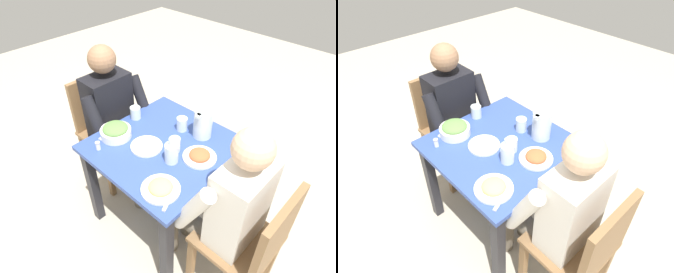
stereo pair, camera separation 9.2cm
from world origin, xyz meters
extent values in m
plane|color=#B7AD99|center=(0.00, 0.00, 0.00)|extent=(8.00, 8.00, 0.00)
cube|color=#334C99|center=(0.00, 0.00, 0.69)|extent=(0.82, 0.82, 0.03)
cube|color=#232328|center=(-0.35, -0.35, 0.34)|extent=(0.06, 0.06, 0.68)
cube|color=#232328|center=(0.35, -0.35, 0.34)|extent=(0.06, 0.06, 0.68)
cube|color=#232328|center=(-0.35, 0.35, 0.34)|extent=(0.06, 0.06, 0.68)
cube|color=#232328|center=(0.35, 0.35, 0.34)|extent=(0.06, 0.06, 0.68)
cube|color=olive|center=(0.09, -0.79, 0.22)|extent=(0.04, 0.04, 0.44)
cube|color=olive|center=(-0.25, -0.45, 0.22)|extent=(0.04, 0.04, 0.44)
cube|color=olive|center=(0.09, -0.45, 0.22)|extent=(0.04, 0.04, 0.44)
cube|color=olive|center=(-0.08, -0.62, 0.45)|extent=(0.40, 0.40, 0.03)
cube|color=olive|center=(-0.08, -0.80, 0.67)|extent=(0.38, 0.04, 0.42)
cube|color=olive|center=(0.19, 0.79, 0.22)|extent=(0.04, 0.04, 0.44)
cube|color=olive|center=(-0.15, 0.79, 0.22)|extent=(0.04, 0.04, 0.44)
cube|color=olive|center=(0.19, 0.45, 0.22)|extent=(0.04, 0.04, 0.44)
cube|color=olive|center=(-0.15, 0.45, 0.22)|extent=(0.04, 0.04, 0.44)
cube|color=olive|center=(0.02, 0.62, 0.45)|extent=(0.40, 0.40, 0.03)
cube|color=olive|center=(0.02, 0.80, 0.67)|extent=(0.38, 0.04, 0.42)
cube|color=silver|center=(-0.08, -0.59, 0.71)|extent=(0.32, 0.20, 0.50)
sphere|color=#DBB28E|center=(-0.08, -0.59, 1.08)|extent=(0.19, 0.19, 0.19)
cylinder|color=#665B4C|center=(-0.16, -0.40, 0.43)|extent=(0.11, 0.38, 0.11)
cylinder|color=#665B4C|center=(-0.16, -0.21, 0.23)|extent=(0.10, 0.10, 0.46)
cylinder|color=silver|center=(-0.28, -0.45, 0.74)|extent=(0.08, 0.23, 0.37)
cylinder|color=#665B4C|center=(0.01, -0.40, 0.43)|extent=(0.11, 0.38, 0.11)
cylinder|color=#665B4C|center=(0.01, -0.21, 0.23)|extent=(0.10, 0.10, 0.46)
cylinder|color=silver|center=(0.12, -0.45, 0.74)|extent=(0.08, 0.23, 0.37)
cube|color=black|center=(0.02, 0.59, 0.71)|extent=(0.32, 0.20, 0.50)
sphere|color=#936B4C|center=(0.02, 0.59, 1.08)|extent=(0.19, 0.19, 0.19)
cylinder|color=#665B4C|center=(0.11, 0.40, 0.43)|extent=(0.11, 0.38, 0.11)
cylinder|color=#665B4C|center=(0.11, 0.21, 0.23)|extent=(0.10, 0.10, 0.46)
cylinder|color=black|center=(0.22, 0.45, 0.74)|extent=(0.08, 0.23, 0.37)
cylinder|color=#665B4C|center=(-0.06, 0.40, 0.43)|extent=(0.11, 0.38, 0.11)
cylinder|color=#665B4C|center=(-0.06, 0.21, 0.23)|extent=(0.10, 0.10, 0.46)
cylinder|color=black|center=(-0.18, 0.45, 0.74)|extent=(0.08, 0.23, 0.37)
cylinder|color=silver|center=(0.23, -0.11, 0.80)|extent=(0.12, 0.12, 0.19)
cube|color=silver|center=(0.31, -0.11, 0.81)|extent=(0.02, 0.02, 0.11)
cube|color=silver|center=(0.18, -0.11, 0.89)|extent=(0.04, 0.03, 0.02)
cylinder|color=white|center=(-0.15, 0.29, 0.74)|extent=(0.20, 0.20, 0.05)
ellipsoid|color=#608E47|center=(-0.15, 0.29, 0.77)|extent=(0.16, 0.16, 0.06)
cylinder|color=white|center=(-0.09, 0.06, 0.71)|extent=(0.20, 0.20, 0.01)
ellipsoid|color=white|center=(-0.09, 0.06, 0.73)|extent=(0.12, 0.12, 0.04)
cylinder|color=white|center=(-0.28, -0.24, 0.71)|extent=(0.21, 0.21, 0.01)
ellipsoid|color=#E0C670|center=(-0.28, -0.24, 0.73)|extent=(0.13, 0.13, 0.05)
cylinder|color=white|center=(0.05, -0.23, 0.71)|extent=(0.20, 0.20, 0.01)
ellipsoid|color=#CC5B33|center=(0.05, -0.23, 0.73)|extent=(0.12, 0.12, 0.05)
cylinder|color=silver|center=(0.19, 0.03, 0.75)|extent=(0.07, 0.07, 0.09)
cylinder|color=silver|center=(0.07, 0.35, 0.75)|extent=(0.07, 0.07, 0.09)
cylinder|color=silver|center=(0.01, -0.08, 0.75)|extent=(0.07, 0.07, 0.09)
cylinder|color=silver|center=(-0.08, -0.13, 0.77)|extent=(0.08, 0.08, 0.12)
cylinder|color=white|center=(-0.08, -0.13, 0.74)|extent=(0.07, 0.07, 0.07)
cylinder|color=silver|center=(-0.08, -0.13, 0.85)|extent=(0.03, 0.03, 0.04)
cylinder|color=white|center=(-0.31, 0.26, 0.73)|extent=(0.03, 0.03, 0.04)
cylinder|color=#B2B2B7|center=(-0.31, 0.26, 0.76)|extent=(0.03, 0.03, 0.01)
cube|color=silver|center=(-0.17, 0.34, 0.71)|extent=(0.17, 0.05, 0.01)
cube|color=silver|center=(-0.28, -0.31, 0.71)|extent=(0.18, 0.08, 0.01)
camera|label=1|loc=(-0.99, -0.97, 1.89)|focal=31.36mm
camera|label=2|loc=(-0.92, -1.04, 1.89)|focal=31.36mm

